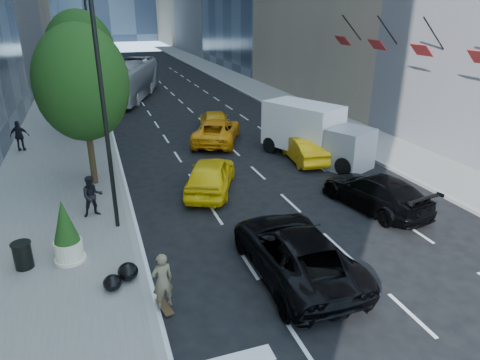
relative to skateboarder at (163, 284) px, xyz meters
name	(u,v)px	position (x,y,z in m)	size (l,w,h in m)	color
ground	(313,251)	(5.60, 1.46, -0.87)	(160.00, 160.00, 0.00)	black
sidewalk_left	(68,104)	(-3.40, 31.46, -0.79)	(6.00, 120.00, 0.15)	slate
sidewalk_right	(261,91)	(15.60, 31.46, -0.79)	(4.00, 120.00, 0.15)	slate
lamp_near	(106,80)	(-0.72, 5.46, 4.95)	(2.13, 0.22, 10.00)	black
lamp_far	(93,43)	(-0.72, 23.46, 4.95)	(2.13, 0.22, 10.00)	black
tree_near	(82,84)	(-1.60, 10.46, 4.10)	(4.20, 4.20, 7.46)	black
tree_mid	(81,55)	(-1.60, 20.46, 4.45)	(4.50, 4.50, 7.99)	black
tree_far	(82,49)	(-1.60, 33.46, 3.76)	(3.90, 3.90, 6.92)	black
traffic_signal	(90,47)	(-0.80, 41.46, 3.37)	(2.48, 0.53, 5.20)	black
facade_flags	(400,44)	(16.24, 11.46, 5.32)	(1.85, 13.30, 2.05)	black
skateboarder	(163,284)	(0.00, 0.00, 0.00)	(0.63, 0.41, 1.73)	brown
black_sedan_lincoln	(295,251)	(4.34, 0.46, -0.05)	(2.72, 5.91, 1.64)	black
black_sedan_mercedes	(375,192)	(9.80, 3.80, -0.10)	(2.14, 5.25, 1.52)	black
taxi_a	(211,175)	(3.60, 7.96, -0.04)	(1.95, 4.85, 1.65)	yellow
taxi_b	(303,149)	(9.75, 10.46, -0.15)	(1.51, 4.34, 1.43)	#E8A80C
taxi_c	(217,131)	(6.10, 15.53, -0.10)	(2.56, 5.54, 1.54)	orange
taxi_d	(215,121)	(6.80, 18.46, -0.17)	(1.96, 4.83, 1.40)	#DF9C0B
city_bus	(130,80)	(2.40, 32.31, 0.91)	(2.98, 12.73, 3.55)	#BABCC1
box_truck	(314,132)	(10.48, 10.66, 0.70)	(4.74, 6.80, 3.08)	white
pedestrian_a	(92,196)	(-1.73, 6.71, 0.15)	(0.84, 0.66, 1.73)	black
pedestrian_b	(20,136)	(-5.60, 17.25, 0.20)	(1.07, 0.45, 1.83)	black
trash_can	(23,256)	(-4.02, 3.46, -0.28)	(0.58, 0.58, 0.87)	black
planter_shrub	(66,233)	(-2.61, 3.42, 0.34)	(0.93, 0.93, 2.22)	#EFE5C6
garbage_bags	(122,276)	(-1.05, 1.50, -0.46)	(1.10, 1.06, 0.55)	black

